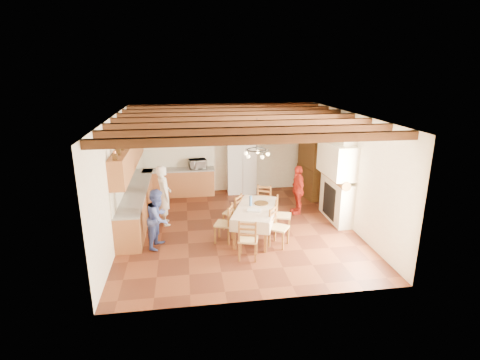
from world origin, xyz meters
The scene contains 31 objects.
floor centered at (0.00, 0.00, -0.01)m, with size 6.00×6.50×0.02m, color #4A2114.
ceiling centered at (0.00, 0.00, 3.01)m, with size 6.00×6.50×0.02m, color beige.
wall_back centered at (0.00, 3.26, 1.50)m, with size 6.00×0.02×3.00m, color beige.
wall_front centered at (0.00, -3.26, 1.50)m, with size 6.00×0.02×3.00m, color beige.
wall_left centered at (-3.01, 0.00, 1.50)m, with size 0.02×6.50×3.00m, color beige.
wall_right centered at (3.01, 0.00, 1.50)m, with size 0.02×6.50×3.00m, color beige.
ceiling_beams centered at (0.00, 0.00, 2.91)m, with size 6.00×6.30×0.16m, color #381B0F, non-canonical shape.
lower_cabinets_left centered at (-2.70, 1.05, 0.43)m, with size 0.60×4.30×0.86m, color brown.
lower_cabinets_back centered at (-1.55, 2.95, 0.43)m, with size 2.30×0.60×0.86m, color brown.
countertop_left centered at (-2.70, 1.05, 0.88)m, with size 0.62×4.30×0.04m, color slate.
countertop_back centered at (-1.55, 2.95, 0.88)m, with size 2.34×0.62×0.04m, color slate.
backsplash_left centered at (-2.98, 1.05, 1.20)m, with size 0.03×4.30×0.60m, color white.
backsplash_back centered at (-1.55, 3.23, 1.20)m, with size 2.30×0.03×0.60m, color white.
upper_cabinets centered at (-2.83, 1.05, 1.85)m, with size 0.35×4.20×0.70m, color brown.
fireplace centered at (2.72, 0.20, 1.40)m, with size 0.56×1.60×2.80m, color beige, non-canonical shape.
wall_picture centered at (1.55, 3.23, 1.85)m, with size 0.34×0.03×0.42m, color black.
refrigerator centered at (0.55, 3.04, 0.96)m, with size 0.96×0.79×1.91m, color silver.
hutch centered at (2.75, 2.20, 1.13)m, with size 0.52×1.25×2.27m, color #35200F, non-canonical shape.
dining_table centered at (0.37, -0.56, 0.70)m, with size 1.47×1.99×0.78m.
chandelier centered at (0.37, -0.56, 2.25)m, with size 0.47×0.47×0.03m, color black.
chair_left_near centered at (-0.46, -0.71, 0.48)m, with size 0.42×0.40×0.96m, color brown, non-canonical shape.
chair_left_far centered at (-0.14, 0.00, 0.48)m, with size 0.42×0.40×0.96m, color brown, non-canonical shape.
chair_right_near centered at (0.83, -1.14, 0.48)m, with size 0.42×0.40×0.96m, color brown, non-canonical shape.
chair_right_far centered at (1.11, -0.42, 0.48)m, with size 0.42×0.40×0.96m, color brown, non-canonical shape.
chair_end_near centered at (-0.01, -1.64, 0.48)m, with size 0.42×0.40×0.96m, color brown, non-canonical shape.
chair_end_far centered at (0.78, 0.49, 0.48)m, with size 0.42×0.40×0.96m, color brown, non-canonical shape.
person_man centered at (-1.92, 0.59, 0.83)m, with size 0.60×0.40×1.65m, color silver.
person_woman_blue centered at (-2.00, -0.75, 0.72)m, with size 0.70×0.54×1.43m, color #4455A2.
person_woman_red centered at (1.87, 0.83, 0.72)m, with size 0.84×0.35×1.44m, color red.
microwave centered at (-0.92, 2.95, 1.05)m, with size 0.56×0.38×0.31m, color silver.
fridge_vase centered at (0.49, 3.04, 2.06)m, with size 0.27×0.27×0.29m, color #35200F.
Camera 1 is at (-1.30, -9.10, 4.15)m, focal length 28.00 mm.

